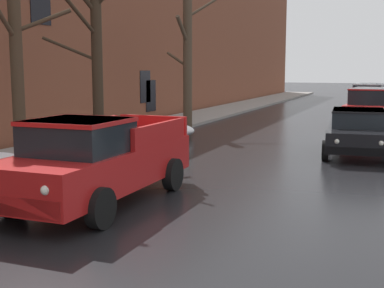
# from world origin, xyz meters

# --- Properties ---
(left_sidewalk_slab) EXTENTS (2.95, 80.00, 0.13)m
(left_sidewalk_slab) POSITION_xyz_m (-6.64, 18.00, 0.06)
(left_sidewalk_slab) COLOR gray
(left_sidewalk_slab) RESTS_ON ground
(brick_townhouse_facade) EXTENTS (0.63, 80.00, 9.96)m
(brick_townhouse_facade) POSITION_xyz_m (-8.62, 18.00, 4.98)
(brick_townhouse_facade) COLOR brown
(brick_townhouse_facade) RESTS_ON ground
(snow_bank_near_corner_left) EXTENTS (2.21, 1.05, 0.77)m
(snow_bank_near_corner_left) POSITION_xyz_m (-4.86, 10.23, 0.37)
(snow_bank_near_corner_left) COLOR white
(snow_bank_near_corner_left) RESTS_ON ground
(snow_bank_mid_block_left) EXTENTS (3.19, 1.48, 0.68)m
(snow_bank_mid_block_left) POSITION_xyz_m (-5.17, 18.97, 0.34)
(snow_bank_mid_block_left) COLOR white
(snow_bank_mid_block_left) RESTS_ON ground
(bare_tree_second_along_sidewalk) EXTENTS (3.36, 2.81, 6.53)m
(bare_tree_second_along_sidewalk) POSITION_xyz_m (-5.10, 11.18, 3.43)
(bare_tree_second_along_sidewalk) COLOR #423323
(bare_tree_second_along_sidewalk) RESTS_ON ground
(bare_tree_mid_block) EXTENTS (2.99, 3.38, 6.36)m
(bare_tree_mid_block) POSITION_xyz_m (-5.11, 14.82, 3.43)
(bare_tree_mid_block) COLOR #382B1E
(bare_tree_mid_block) RESTS_ON ground
(bare_tree_far_down_block) EXTENTS (2.71, 2.63, 6.14)m
(bare_tree_far_down_block) POSITION_xyz_m (-5.11, 22.21, 3.08)
(bare_tree_far_down_block) COLOR #4C3D2D
(bare_tree_far_down_block) RESTS_ON ground
(pickup_truck_red_approaching_near_lane) EXTENTS (2.14, 5.12, 1.76)m
(pickup_truck_red_approaching_near_lane) POSITION_xyz_m (-1.88, 9.59, 0.88)
(pickup_truck_red_approaching_near_lane) COLOR red
(pickup_truck_red_approaching_near_lane) RESTS_ON ground
(sedan_black_parked_kerbside_close) EXTENTS (2.28, 4.22, 1.42)m
(sedan_black_parked_kerbside_close) POSITION_xyz_m (2.47, 17.75, 0.75)
(sedan_black_parked_kerbside_close) COLOR black
(sedan_black_parked_kerbside_close) RESTS_ON ground
(suv_red_parked_kerbside_mid) EXTENTS (2.21, 4.55, 1.82)m
(suv_red_parked_kerbside_mid) POSITION_xyz_m (2.39, 25.53, 0.99)
(suv_red_parked_kerbside_mid) COLOR red
(suv_red_parked_kerbside_mid) RESTS_ON ground
(suv_silver_parked_far_down_block) EXTENTS (2.23, 4.52, 1.82)m
(suv_silver_parked_far_down_block) POSITION_xyz_m (1.98, 32.69, 0.99)
(suv_silver_parked_far_down_block) COLOR #B7B7BC
(suv_silver_parked_far_down_block) RESTS_ON ground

